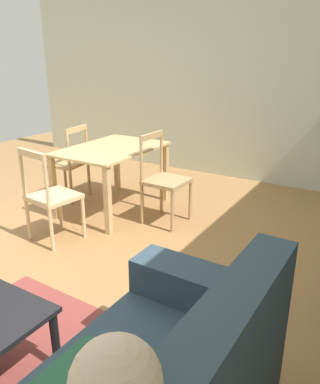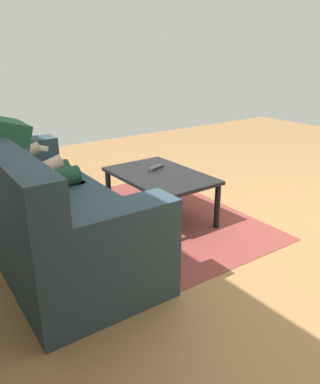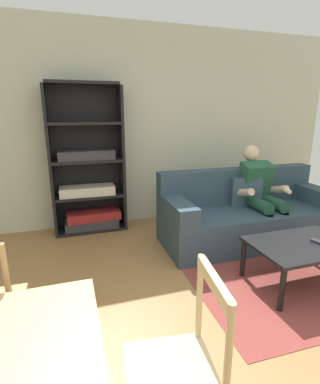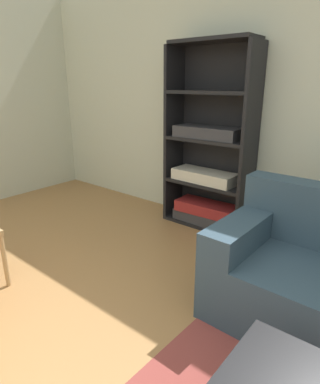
# 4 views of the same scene
# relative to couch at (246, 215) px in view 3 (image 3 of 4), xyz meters

# --- Properties ---
(wall_back) EXTENTS (6.70, 0.12, 2.78)m
(wall_back) POSITION_rel_couch_xyz_m (-1.28, 1.20, 1.06)
(wall_back) COLOR beige
(wall_back) RESTS_ON ground_plane
(couch) EXTENTS (2.20, 0.89, 0.90)m
(couch) POSITION_rel_couch_xyz_m (0.00, 0.00, 0.00)
(couch) COLOR #2D4251
(couch) RESTS_ON ground_plane
(person_lounging) EXTENTS (0.60, 0.93, 1.19)m
(person_lounging) POSITION_rel_couch_xyz_m (0.19, 0.02, 0.29)
(person_lounging) COLOR #23563D
(person_lounging) RESTS_ON ground_plane
(coffee_table) EXTENTS (0.96, 0.65, 0.42)m
(coffee_table) POSITION_rel_couch_xyz_m (-0.09, -1.05, 0.04)
(coffee_table) COLOR black
(coffee_table) RESTS_ON ground_plane
(tv_remote) EXTENTS (0.10, 0.18, 0.02)m
(tv_remote) POSITION_rel_couch_xyz_m (0.06, -1.11, 0.11)
(tv_remote) COLOR #2D2D38
(tv_remote) RESTS_ON coffee_table
(bookshelf) EXTENTS (0.96, 0.36, 1.98)m
(bookshelf) POSITION_rel_couch_xyz_m (-1.88, 0.96, 0.45)
(bookshelf) COLOR black
(bookshelf) RESTS_ON ground_plane
(dining_chair_facing_couch) EXTENTS (0.47, 0.47, 0.94)m
(dining_chair_facing_couch) POSITION_rel_couch_xyz_m (-1.72, -2.02, 0.12)
(dining_chair_facing_couch) COLOR #D1B27F
(dining_chair_facing_couch) RESTS_ON ground_plane
(area_rug) EXTENTS (2.03, 1.44, 0.01)m
(area_rug) POSITION_rel_couch_xyz_m (-0.09, -1.05, -0.33)
(area_rug) COLOR brown
(area_rug) RESTS_ON ground_plane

